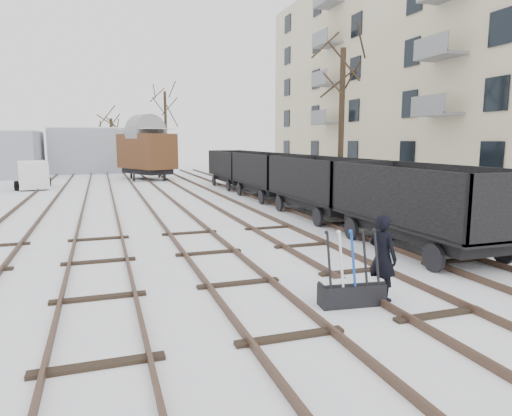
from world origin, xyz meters
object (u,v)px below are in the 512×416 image
at_px(worker, 382,257).
at_px(box_van_wagon, 146,150).
at_px(ground_frame, 352,291).
at_px(panel_van, 33,174).
at_px(freight_wagon_a, 420,219).

bearing_deg(worker, box_van_wagon, -15.85).
distance_m(ground_frame, panel_van, 28.03).
bearing_deg(box_van_wagon, freight_wagon_a, -103.90).
relative_size(ground_frame, freight_wagon_a, 0.24).
bearing_deg(worker, panel_van, 1.27).
height_order(worker, box_van_wagon, box_van_wagon).
xyz_separation_m(freight_wagon_a, box_van_wagon, (-5.18, 28.11, 1.47)).
relative_size(ground_frame, panel_van, 0.34).
height_order(freight_wagon_a, box_van_wagon, box_van_wagon).
relative_size(ground_frame, worker, 0.84).
xyz_separation_m(ground_frame, panel_van, (-8.97, 26.55, 0.66)).
distance_m(worker, panel_van, 28.18).
relative_size(worker, panel_van, 0.41).
bearing_deg(panel_van, worker, -78.98).
bearing_deg(ground_frame, box_van_wagon, 97.95).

